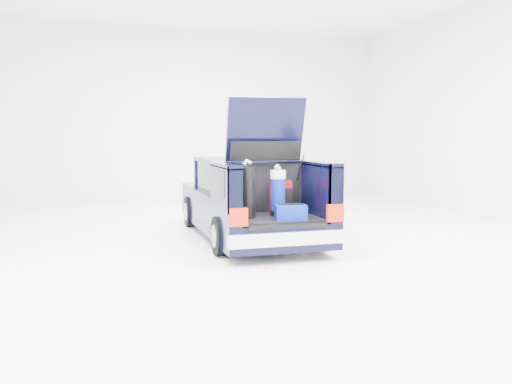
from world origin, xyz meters
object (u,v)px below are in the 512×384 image
object	(u,v)px
blue_duffel	(291,212)
black_golf_bag	(248,192)
blue_golf_bag	(278,193)
red_suitcase	(281,197)
car	(247,200)

from	to	relation	value
blue_duffel	black_golf_bag	bearing A→B (deg)	162.58
black_golf_bag	blue_golf_bag	world-z (taller)	black_golf_bag
black_golf_bag	blue_duffel	world-z (taller)	black_golf_bag
red_suitcase	blue_golf_bag	bearing A→B (deg)	-111.76
red_suitcase	blue_duffel	distance (m)	0.76
red_suitcase	black_golf_bag	xyz separation A→B (m)	(-0.69, -0.43, 0.14)
car	blue_golf_bag	bearing A→B (deg)	-86.59
red_suitcase	black_golf_bag	world-z (taller)	black_golf_bag
blue_golf_bag	black_golf_bag	bearing A→B (deg)	172.94
blue_golf_bag	car	bearing A→B (deg)	75.36
blue_duffel	red_suitcase	bearing A→B (deg)	93.29
car	blue_golf_bag	world-z (taller)	car
black_golf_bag	blue_golf_bag	xyz separation A→B (m)	(0.53, 0.10, -0.03)
blue_golf_bag	blue_duffel	bearing A→B (deg)	-99.15
blue_golf_bag	blue_duffel	xyz separation A→B (m)	(0.07, -0.42, -0.26)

